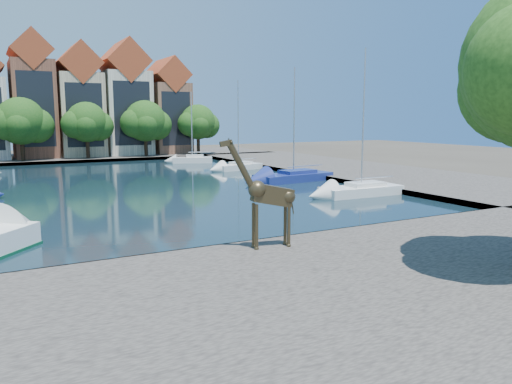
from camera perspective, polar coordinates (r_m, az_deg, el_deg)
ground at (r=22.89m, az=-1.15°, el=-6.78°), size 160.00×160.00×0.00m
water_basin at (r=45.18m, az=-15.25°, el=0.65°), size 38.00×50.00×0.08m
near_quay at (r=17.19m, az=9.82°, el=-11.34°), size 50.00×14.00×0.50m
far_quay at (r=76.52m, az=-20.80°, el=3.71°), size 60.00×16.00×0.50m
right_quay at (r=56.30m, az=10.35°, el=2.55°), size 14.00×52.00×0.50m
townhouse_center at (r=75.89m, az=-24.17°, el=9.62°), size 5.44×9.18×16.93m
townhouse_east_inner at (r=76.59m, az=-19.61°, el=9.38°), size 5.94×9.18×15.79m
townhouse_east_mid at (r=77.89m, az=-14.83°, el=9.85°), size 6.43×9.18×16.65m
townhouse_east_end at (r=79.67m, az=-10.20°, el=9.25°), size 5.44×9.18×14.43m
far_tree_mid_west at (r=70.25m, az=-25.20°, el=7.18°), size 7.80×6.00×8.00m
far_tree_mid_east at (r=71.18m, az=-18.72°, el=7.42°), size 7.02×5.40×7.52m
far_tree_east at (r=72.97m, az=-12.47°, el=7.78°), size 7.54×5.80×7.84m
far_tree_far_east at (r=75.58m, az=-6.58°, el=7.82°), size 6.76×5.20×7.36m
giraffe_statue at (r=21.16m, az=1.24°, el=-0.32°), size 3.26×0.85×4.66m
sailboat_right_a at (r=39.05m, az=11.93°, el=0.42°), size 6.65×2.51×11.02m
sailboat_right_b at (r=46.69m, az=4.32°, el=1.91°), size 7.89×3.53×10.41m
sailboat_right_c at (r=56.72m, az=-2.02°, el=3.07°), size 5.91×3.17×9.99m
sailboat_right_d at (r=65.59m, az=-7.29°, el=3.84°), size 5.38×3.39×9.11m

